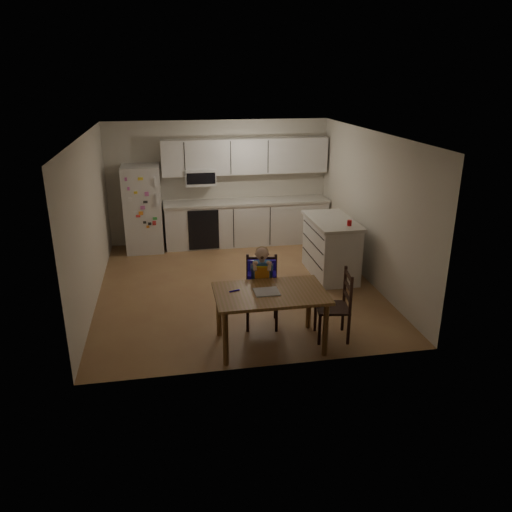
{
  "coord_description": "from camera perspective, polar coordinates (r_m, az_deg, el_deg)",
  "views": [
    {
      "loc": [
        -1.07,
        -7.63,
        3.34
      ],
      "look_at": [
        0.07,
        -1.4,
        1.03
      ],
      "focal_mm": 35.0,
      "sensor_mm": 36.0,
      "label": 1
    }
  ],
  "objects": [
    {
      "name": "chair_booster",
      "position": [
        6.89,
        0.67,
        -2.48
      ],
      "size": [
        0.5,
        0.5,
        1.16
      ],
      "rotation": [
        0.0,
        0.0,
        -0.17
      ],
      "color": "black",
      "rests_on": "ground"
    },
    {
      "name": "toddler_spoon",
      "position": [
        6.33,
        -2.55,
        -4.0
      ],
      "size": [
        0.12,
        0.06,
        0.02
      ],
      "primitive_type": "cylinder",
      "rotation": [
        0.0,
        1.57,
        0.35
      ],
      "color": "#2814CF",
      "rests_on": "dining_table"
    },
    {
      "name": "kitchen_run",
      "position": [
        10.3,
        -1.26,
        6.19
      ],
      "size": [
        3.37,
        0.62,
        2.15
      ],
      "color": "silver",
      "rests_on": "ground"
    },
    {
      "name": "chair_side",
      "position": [
        6.68,
        9.56,
        -5.08
      ],
      "size": [
        0.48,
        0.48,
        0.95
      ],
      "rotation": [
        0.0,
        0.0,
        -1.72
      ],
      "color": "black",
      "rests_on": "ground"
    },
    {
      "name": "kitchen_island",
      "position": [
        8.78,
        8.55,
        1.01
      ],
      "size": [
        0.72,
        1.37,
        1.01
      ],
      "color": "silver",
      "rests_on": "ground"
    },
    {
      "name": "dining_table",
      "position": [
        6.36,
        1.65,
        -4.96
      ],
      "size": [
        1.41,
        0.91,
        0.76
      ],
      "color": "brown",
      "rests_on": "ground"
    },
    {
      "name": "napkin",
      "position": [
        6.3,
        1.21,
        -4.1
      ],
      "size": [
        0.31,
        0.27,
        0.01
      ],
      "primitive_type": "cube",
      "color": "#BABABF",
      "rests_on": "dining_table"
    },
    {
      "name": "room",
      "position": [
        8.45,
        -2.75,
        5.68
      ],
      "size": [
        4.52,
        5.01,
        2.51
      ],
      "color": "#8C5E3B",
      "rests_on": "ground"
    },
    {
      "name": "refrigerator",
      "position": [
        10.11,
        -12.79,
        5.27
      ],
      "size": [
        0.72,
        0.7,
        1.7
      ],
      "primitive_type": "cube",
      "color": "silver",
      "rests_on": "ground"
    },
    {
      "name": "red_cup",
      "position": [
        8.31,
        10.63,
        3.74
      ],
      "size": [
        0.07,
        0.07,
        0.09
      ],
      "primitive_type": "cylinder",
      "color": "#B40C10",
      "rests_on": "kitchen_island"
    }
  ]
}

